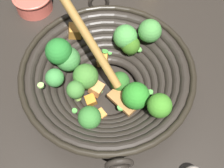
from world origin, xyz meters
name	(u,v)px	position (x,y,z in m)	size (l,w,h in m)	color
ground_plane	(108,92)	(0.00, 0.00, 0.00)	(4.00, 4.00, 0.00)	#28231E
wok	(107,77)	(0.00, 0.00, 0.07)	(0.38, 0.38, 0.26)	black
prep_bowl	(33,1)	(-0.08, -0.34, 0.03)	(0.11, 0.11, 0.05)	#D15647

